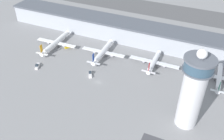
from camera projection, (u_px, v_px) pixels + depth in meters
name	position (u px, v px, depth m)	size (l,w,h in m)	color
ground_plane	(98.00, 82.00, 189.44)	(1000.00, 1000.00, 0.00)	gray
terminal_building	(131.00, 32.00, 235.32)	(259.55, 25.00, 18.34)	#A3A8B2
runway_strip	(156.00, 9.00, 302.86)	(389.32, 44.00, 0.01)	#515154
control_tower	(193.00, 91.00, 141.97)	(17.51, 17.51, 53.82)	silver
airplane_gate_alpha	(56.00, 43.00, 229.49)	(39.72, 44.42, 13.06)	white
airplane_gate_bravo	(103.00, 52.00, 215.42)	(39.34, 39.28, 13.58)	white
airplane_gate_charlie	(154.00, 62.00, 204.28)	(41.40, 32.45, 12.48)	silver
airplane_gate_delta	(219.00, 78.00, 187.46)	(32.77, 36.45, 11.87)	silver
service_truck_catering	(37.00, 66.00, 204.62)	(5.43, 8.19, 3.18)	black
service_truck_fuel	(68.00, 47.00, 229.89)	(5.72, 6.99, 2.69)	black
service_truck_baggage	(90.00, 74.00, 196.11)	(6.27, 8.30, 2.88)	black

